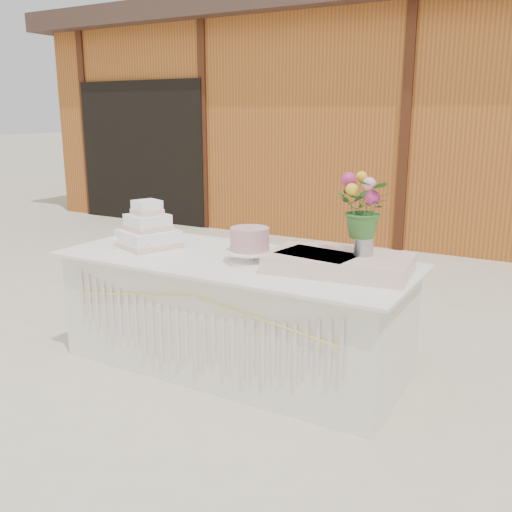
{
  "coord_description": "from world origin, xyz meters",
  "views": [
    {
      "loc": [
        1.94,
        -3.11,
        1.7
      ],
      "look_at": [
        0.0,
        0.3,
        0.72
      ],
      "focal_mm": 40.0,
      "sensor_mm": 36.0,
      "label": 1
    }
  ],
  "objects": [
    {
      "name": "pink_cake_stand",
      "position": [
        0.15,
        -0.04,
        0.9
      ],
      "size": [
        0.32,
        0.32,
        0.23
      ],
      "color": "white",
      "rests_on": "cake_table"
    },
    {
      "name": "loose_flowers",
      "position": [
        -0.97,
        0.15,
        0.78
      ],
      "size": [
        0.19,
        0.37,
        0.02
      ],
      "primitive_type": null,
      "rotation": [
        0.0,
        0.0,
        -0.12
      ],
      "color": "pink",
      "rests_on": "cake_table"
    },
    {
      "name": "satin_runner",
      "position": [
        0.73,
        0.04,
        0.82
      ],
      "size": [
        0.89,
        0.58,
        0.11
      ],
      "primitive_type": "cube",
      "rotation": [
        0.0,
        0.0,
        0.11
      ],
      "color": "beige",
      "rests_on": "cake_table"
    },
    {
      "name": "flower_vase",
      "position": [
        0.86,
        0.09,
        0.96
      ],
      "size": [
        0.12,
        0.12,
        0.16
      ],
      "primitive_type": "cylinder",
      "color": "#A5A5AA",
      "rests_on": "satin_runner"
    },
    {
      "name": "bouquet",
      "position": [
        0.86,
        0.09,
        1.21
      ],
      "size": [
        0.36,
        0.33,
        0.35
      ],
      "primitive_type": "imported",
      "rotation": [
        0.0,
        0.0,
        0.19
      ],
      "color": "#326428",
      "rests_on": "flower_vase"
    },
    {
      "name": "ground",
      "position": [
        0.0,
        0.0,
        0.0
      ],
      "size": [
        80.0,
        80.0,
        0.0
      ],
      "primitive_type": "plane",
      "color": "beige",
      "rests_on": "ground"
    },
    {
      "name": "wedding_cake",
      "position": [
        -0.71,
        -0.01,
        0.88
      ],
      "size": [
        0.48,
        0.48,
        0.34
      ],
      "rotation": [
        0.0,
        0.0,
        -0.37
      ],
      "color": "white",
      "rests_on": "cake_table"
    },
    {
      "name": "barn",
      "position": [
        -0.01,
        5.99,
        1.68
      ],
      "size": [
        12.6,
        4.6,
        3.3
      ],
      "color": "#9E5721",
      "rests_on": "ground"
    },
    {
      "name": "cake_table",
      "position": [
        0.0,
        -0.0,
        0.39
      ],
      "size": [
        2.4,
        1.0,
        0.77
      ],
      "color": "silver",
      "rests_on": "ground"
    }
  ]
}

